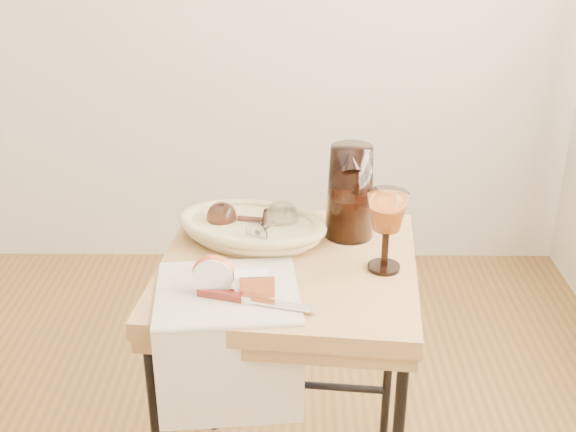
# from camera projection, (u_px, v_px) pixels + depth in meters

# --- Properties ---
(side_table) EXTENTS (0.61, 0.61, 0.71)m
(side_table) POSITION_uv_depth(u_px,v_px,m) (288.00, 391.00, 1.72)
(side_table) COLOR brown
(side_table) RESTS_ON floor
(tea_towel) EXTENTS (0.31, 0.29, 0.01)m
(tea_towel) POSITION_uv_depth(u_px,v_px,m) (227.00, 291.00, 1.45)
(tea_towel) COLOR #F7E4CA
(tea_towel) RESTS_ON side_table
(bread_basket) EXTENTS (0.36, 0.30, 0.05)m
(bread_basket) POSITION_uv_depth(u_px,v_px,m) (252.00, 230.00, 1.66)
(bread_basket) COLOR tan
(bread_basket) RESTS_ON side_table
(goblet_lying_a) EXTENTS (0.13, 0.09, 0.07)m
(goblet_lying_a) POSITION_uv_depth(u_px,v_px,m) (240.00, 218.00, 1.66)
(goblet_lying_a) COLOR #4E291D
(goblet_lying_a) RESTS_ON bread_basket
(goblet_lying_b) EXTENTS (0.13, 0.15, 0.08)m
(goblet_lying_b) POSITION_uv_depth(u_px,v_px,m) (271.00, 223.00, 1.63)
(goblet_lying_b) COLOR white
(goblet_lying_b) RESTS_ON bread_basket
(pitcher) EXTENTS (0.18, 0.25, 0.26)m
(pitcher) POSITION_uv_depth(u_px,v_px,m) (350.00, 192.00, 1.65)
(pitcher) COLOR black
(pitcher) RESTS_ON side_table
(wine_goblet) EXTENTS (0.11, 0.11, 0.18)m
(wine_goblet) POSITION_uv_depth(u_px,v_px,m) (386.00, 231.00, 1.50)
(wine_goblet) COLOR white
(wine_goblet) RESTS_ON side_table
(apple_half) EXTENTS (0.09, 0.05, 0.08)m
(apple_half) POSITION_uv_depth(u_px,v_px,m) (214.00, 273.00, 1.43)
(apple_half) COLOR red
(apple_half) RESTS_ON tea_towel
(apple_wedge) EXTENTS (0.07, 0.04, 0.05)m
(apple_wedge) POSITION_uv_depth(u_px,v_px,m) (252.00, 284.00, 1.43)
(apple_wedge) COLOR white
(apple_wedge) RESTS_ON tea_towel
(table_knife) EXTENTS (0.24, 0.09, 0.02)m
(table_knife) POSITION_uv_depth(u_px,v_px,m) (252.00, 298.00, 1.40)
(table_knife) COLOR silver
(table_knife) RESTS_ON tea_towel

